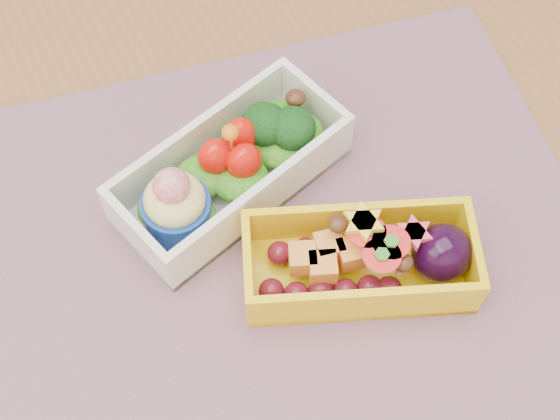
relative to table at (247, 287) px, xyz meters
name	(u,v)px	position (x,y,z in m)	size (l,w,h in m)	color
table	(247,287)	(0.00, 0.00, 0.00)	(1.20, 0.80, 0.75)	brown
placemat	(274,242)	(0.02, -0.02, 0.10)	(0.50, 0.39, 0.00)	gray
bento_white	(230,170)	(0.01, 0.04, 0.13)	(0.21, 0.13, 0.08)	white
bento_yellow	(365,261)	(0.07, -0.07, 0.13)	(0.19, 0.14, 0.06)	yellow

